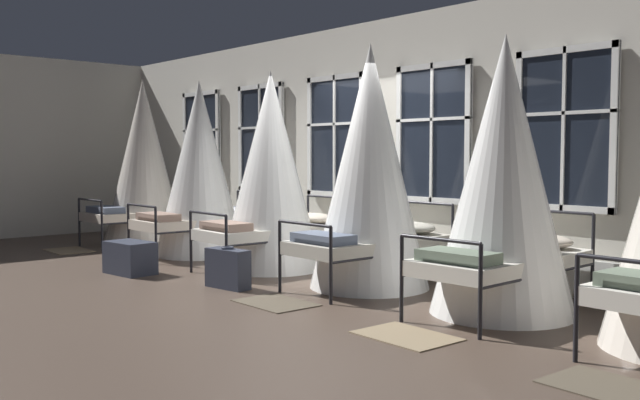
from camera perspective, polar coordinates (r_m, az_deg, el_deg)
name	(u,v)px	position (r m, az deg, el deg)	size (l,w,h in m)	color
ground	(309,278)	(8.59, -0.87, -6.32)	(24.86, 24.86, 0.00)	#4C3D33
back_wall_with_windows	(386,144)	(9.40, 5.35, 4.49)	(13.43, 0.10, 3.26)	beige
window_bank	(380,189)	(9.32, 4.82, 0.86)	(9.83, 0.10, 2.53)	black
cot_first	(144,165)	(12.19, -13.99, 2.75)	(1.35, 1.95, 2.73)	black
cot_second	(200,171)	(10.67, -9.63, 2.31)	(1.35, 1.95, 2.59)	black
cot_third	(271,174)	(9.21, -3.96, 2.11)	(1.35, 1.97, 2.58)	black
cot_fourth	(370,170)	(7.93, 4.04, 2.39)	(1.35, 1.95, 2.72)	black
cot_fifth	(504,180)	(6.80, 14.56, 1.58)	(1.35, 1.96, 2.60)	black
rug_first	(68,250)	(11.69, -19.59, -3.85)	(0.80, 0.56, 0.01)	#8E7A5B
rug_fourth	(276,303)	(7.19, -3.59, -8.26)	(0.80, 0.56, 0.01)	brown
rug_fifth	(406,336)	(5.95, 6.97, -10.80)	(0.80, 0.56, 0.01)	#8E7A5B
rug_sixth	(612,388)	(5.02, 22.47, -13.80)	(0.80, 0.56, 0.01)	brown
suitcase_dark	(228,268)	(8.00, -7.44, -5.48)	(0.58, 0.28, 0.47)	#2D3342
travel_trunk	(130,258)	(9.20, -15.04, -4.50)	(0.64, 0.40, 0.41)	#2D3342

